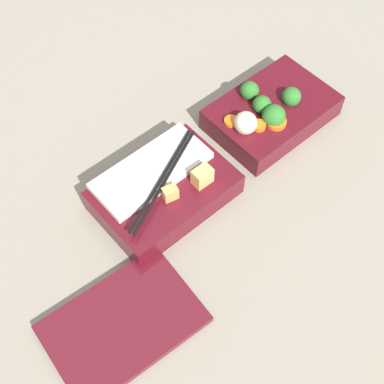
% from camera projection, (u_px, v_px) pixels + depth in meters
% --- Properties ---
extents(ground_plane, '(3.00, 3.00, 0.00)m').
position_uv_depth(ground_plane, '(215.00, 156.00, 0.89)').
color(ground_plane, gray).
extents(bento_tray_vegetable, '(0.21, 0.14, 0.07)m').
position_uv_depth(bento_tray_vegetable, '(270.00, 112.00, 0.91)').
color(bento_tray_vegetable, '#510F19').
rests_on(bento_tray_vegetable, ground_plane).
extents(bento_tray_rice, '(0.21, 0.14, 0.07)m').
position_uv_depth(bento_tray_rice, '(163.00, 189.00, 0.82)').
color(bento_tray_rice, '#510F19').
rests_on(bento_tray_rice, ground_plane).
extents(bento_lid, '(0.21, 0.15, 0.01)m').
position_uv_depth(bento_lid, '(123.00, 324.00, 0.73)').
color(bento_lid, '#510F19').
rests_on(bento_lid, ground_plane).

